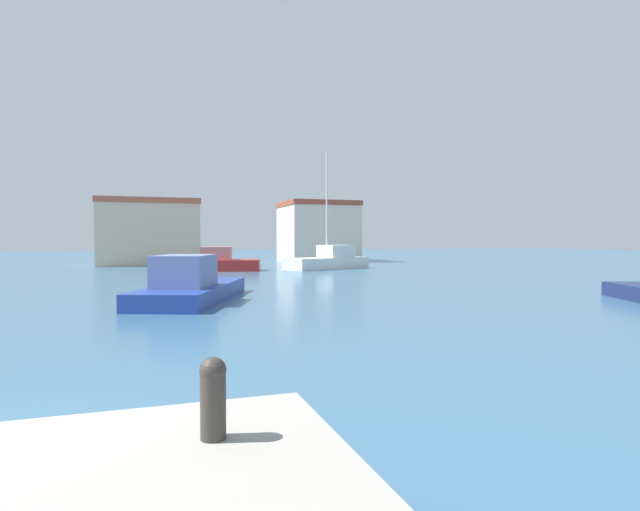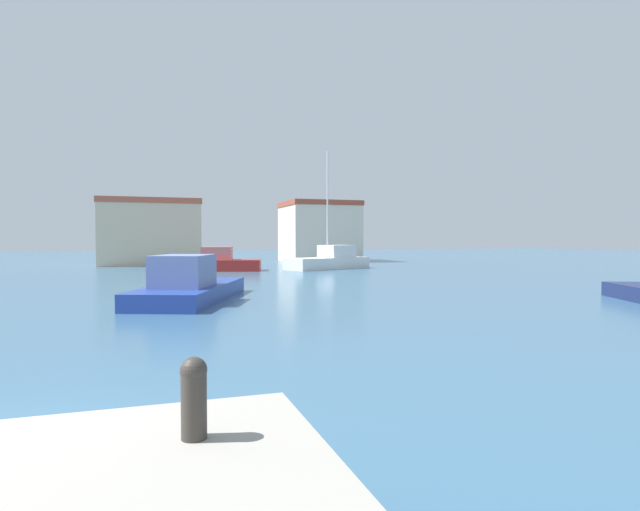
{
  "view_description": "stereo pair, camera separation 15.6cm",
  "coord_description": "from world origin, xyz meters",
  "views": [
    {
      "loc": [
        1.8,
        -6.03,
        2.37
      ],
      "look_at": [
        11.1,
        21.44,
        1.42
      ],
      "focal_mm": 29.24,
      "sensor_mm": 36.0,
      "label": 1
    },
    {
      "loc": [
        1.95,
        -6.08,
        2.37
      ],
      "look_at": [
        11.1,
        21.44,
        1.42
      ],
      "focal_mm": 29.24,
      "sensor_mm": 36.0,
      "label": 2
    }
  ],
  "objects": [
    {
      "name": "water",
      "position": [
        15.0,
        20.0,
        0.0
      ],
      "size": [
        160.0,
        160.0,
        0.0
      ],
      "primitive_type": "plane",
      "color": "#38607F",
      "rests_on": "ground"
    },
    {
      "name": "mooring_bollard",
      "position": [
        2.25,
        -2.35,
        1.27
      ],
      "size": [
        0.19,
        0.19,
        0.58
      ],
      "color": "#38332D",
      "rests_on": "pier_quay"
    },
    {
      "name": "sailboat_white_behind_lamppost",
      "position": [
        15.51,
        32.28,
        0.69
      ],
      "size": [
        7.35,
        4.93,
        9.16
      ],
      "color": "white",
      "rests_on": "water"
    },
    {
      "name": "motorboat_red_distant_east",
      "position": [
        6.24,
        32.67,
        0.56
      ],
      "size": [
        8.16,
        4.43,
        1.76
      ],
      "color": "#B22823",
      "rests_on": "water"
    },
    {
      "name": "motorboat_blue_near_pier",
      "position": [
        3.44,
        14.17,
        0.58
      ],
      "size": [
        5.16,
        7.96,
        1.77
      ],
      "color": "#233D93",
      "rests_on": "water"
    },
    {
      "name": "warehouse_block",
      "position": [
        2.2,
        43.3,
        2.97
      ],
      "size": [
        8.78,
        5.25,
        5.92
      ],
      "color": "beige",
      "rests_on": "ground"
    },
    {
      "name": "waterfront_apartments",
      "position": [
        18.87,
        45.13,
        3.09
      ],
      "size": [
        7.14,
        7.12,
        6.15
      ],
      "color": "beige",
      "rests_on": "ground"
    }
  ]
}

